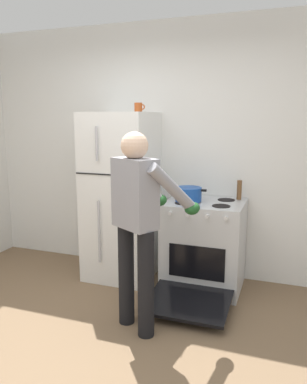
% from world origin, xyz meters
% --- Properties ---
extents(ground, '(8.00, 8.00, 0.00)m').
position_xyz_m(ground, '(0.00, 0.00, 0.00)').
color(ground, brown).
extents(kitchen_wall_back, '(6.00, 0.10, 2.70)m').
position_xyz_m(kitchen_wall_back, '(0.00, 1.95, 1.35)').
color(kitchen_wall_back, white).
rests_on(kitchen_wall_back, ground).
extents(refrigerator, '(0.68, 0.72, 1.76)m').
position_xyz_m(refrigerator, '(-0.38, 1.57, 0.88)').
color(refrigerator, white).
rests_on(refrigerator, ground).
extents(stove_range, '(0.76, 1.21, 0.89)m').
position_xyz_m(stove_range, '(0.52, 1.55, 0.43)').
color(stove_range, silver).
rests_on(stove_range, ground).
extents(person_cook, '(0.67, 0.73, 1.60)m').
position_xyz_m(person_cook, '(0.20, 0.62, 0.96)').
color(person_cook, black).
rests_on(person_cook, ground).
extents(red_pot, '(0.36, 0.26, 0.14)m').
position_xyz_m(red_pot, '(0.36, 1.52, 0.96)').
color(red_pot, '#19479E').
rests_on(red_pot, stove_range).
extents(coffee_mug, '(0.11, 0.08, 0.10)m').
position_xyz_m(coffee_mug, '(-0.20, 1.62, 1.80)').
color(coffee_mug, '#B24C1E').
rests_on(coffee_mug, refrigerator).
extents(pepper_mill, '(0.05, 0.05, 0.19)m').
position_xyz_m(pepper_mill, '(0.82, 1.77, 0.99)').
color(pepper_mill, brown).
rests_on(pepper_mill, stove_range).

